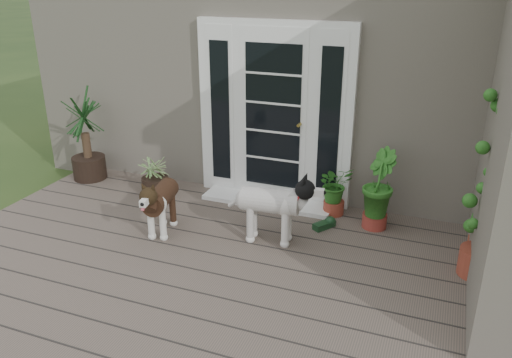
% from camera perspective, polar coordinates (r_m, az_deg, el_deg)
% --- Properties ---
extents(deck, '(6.20, 4.60, 0.12)m').
position_cam_1_polar(deck, '(4.69, -4.95, -13.36)').
color(deck, '#6B5B4C').
rests_on(deck, ground).
extents(house_main, '(7.40, 4.00, 3.10)m').
position_cam_1_polar(house_main, '(7.94, 8.48, 13.11)').
color(house_main, '#665E54').
rests_on(house_main, ground).
extents(door_unit, '(1.90, 0.14, 2.15)m').
position_cam_1_polar(door_unit, '(6.13, 2.01, 7.24)').
color(door_unit, white).
rests_on(door_unit, deck).
extents(door_step, '(1.60, 0.40, 0.05)m').
position_cam_1_polar(door_step, '(6.32, 1.28, -2.44)').
color(door_step, white).
rests_on(door_step, deck).
extents(brindle_dog, '(0.45, 0.78, 0.61)m').
position_cam_1_polar(brindle_dog, '(5.61, -10.45, -3.01)').
color(brindle_dog, '#3E2416').
rests_on(brindle_dog, deck).
extents(white_dog, '(0.84, 0.43, 0.68)m').
position_cam_1_polar(white_dog, '(5.32, 1.54, -3.66)').
color(white_dog, white).
rests_on(white_dog, deck).
extents(spider_plant, '(0.74, 0.74, 0.60)m').
position_cam_1_polar(spider_plant, '(6.57, -11.21, 0.77)').
color(spider_plant, '#A5BA72').
rests_on(spider_plant, deck).
extents(yucca, '(1.00, 1.00, 1.22)m').
position_cam_1_polar(yucca, '(7.23, -18.41, 4.58)').
color(yucca, black).
rests_on(yucca, deck).
extents(herb_a, '(0.56, 0.56, 0.51)m').
position_cam_1_polar(herb_a, '(6.02, 8.69, -1.63)').
color(herb_a, '#235418').
rests_on(herb_a, deck).
extents(herb_b, '(0.55, 0.55, 0.68)m').
position_cam_1_polar(herb_b, '(5.76, 13.21, -2.17)').
color(herb_b, '#20621C').
rests_on(herb_b, deck).
extents(herb_c, '(0.51, 0.51, 0.60)m').
position_cam_1_polar(herb_c, '(5.61, 24.20, -4.81)').
color(herb_c, '#225718').
rests_on(herb_c, deck).
extents(sapling, '(0.71, 0.71, 1.88)m').
position_cam_1_polar(sapling, '(4.94, 24.83, -0.35)').
color(sapling, '#1C5B1A').
rests_on(sapling, deck).
extents(clog_left, '(0.14, 0.30, 0.09)m').
position_cam_1_polar(clog_left, '(6.29, 1.56, -2.36)').
color(clog_left, '#15351B').
rests_on(clog_left, deck).
extents(clog_right, '(0.29, 0.33, 0.09)m').
position_cam_1_polar(clog_right, '(5.76, 7.57, -4.99)').
color(clog_right, '#143319').
rests_on(clog_right, deck).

